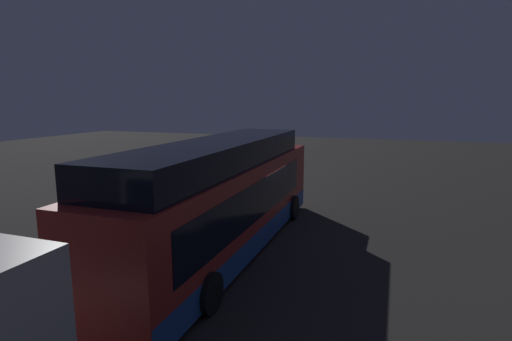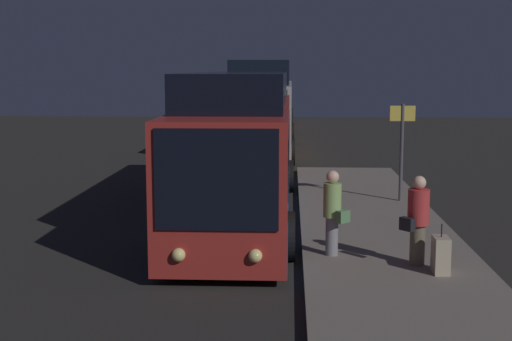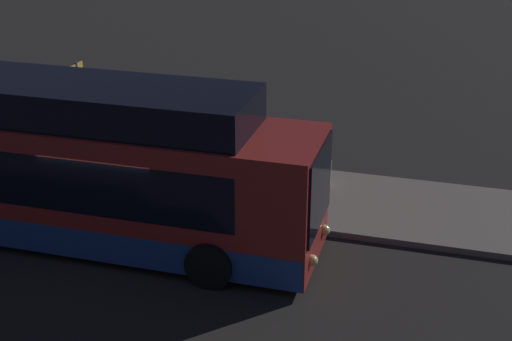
{
  "view_description": "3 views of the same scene",
  "coord_description": "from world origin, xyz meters",
  "px_view_note": "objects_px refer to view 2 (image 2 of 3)",
  "views": [
    {
      "loc": [
        -13.37,
        -5.02,
        4.93
      ],
      "look_at": [
        2.91,
        0.69,
        1.89
      ],
      "focal_mm": 28.0,
      "sensor_mm": 36.0,
      "label": 1
    },
    {
      "loc": [
        16.33,
        1.35,
        3.82
      ],
      "look_at": [
        2.91,
        0.69,
        1.89
      ],
      "focal_mm": 50.0,
      "sensor_mm": 36.0,
      "label": 2
    },
    {
      "loc": [
        6.76,
        -12.81,
        8.06
      ],
      "look_at": [
        2.91,
        0.69,
        1.89
      ],
      "focal_mm": 50.0,
      "sensor_mm": 36.0,
      "label": 3
    }
  ],
  "objects_px": {
    "passenger_waiting": "(418,218)",
    "bus_third": "(272,100)",
    "passenger_boarding": "(333,210)",
    "sign_post": "(402,141)",
    "bus_lead": "(242,152)",
    "bus_second": "(263,112)",
    "suitcase": "(441,255)"
  },
  "relations": [
    {
      "from": "bus_third",
      "to": "passenger_waiting",
      "type": "height_order",
      "value": "bus_third"
    },
    {
      "from": "sign_post",
      "to": "bus_second",
      "type": "bearing_deg",
      "value": -161.05
    },
    {
      "from": "passenger_waiting",
      "to": "bus_lead",
      "type": "bearing_deg",
      "value": -4.34
    },
    {
      "from": "passenger_boarding",
      "to": "suitcase",
      "type": "bearing_deg",
      "value": 103.29
    },
    {
      "from": "passenger_boarding",
      "to": "passenger_waiting",
      "type": "distance_m",
      "value": 1.66
    },
    {
      "from": "suitcase",
      "to": "sign_post",
      "type": "height_order",
      "value": "sign_post"
    },
    {
      "from": "bus_second",
      "to": "passenger_boarding",
      "type": "relative_size",
      "value": 7.47
    },
    {
      "from": "bus_second",
      "to": "bus_lead",
      "type": "bearing_deg",
      "value": -0.0
    },
    {
      "from": "passenger_waiting",
      "to": "suitcase",
      "type": "bearing_deg",
      "value": 172.78
    },
    {
      "from": "bus_third",
      "to": "passenger_boarding",
      "type": "xyz_separation_m",
      "value": [
        32.78,
        2.09,
        -0.66
      ]
    },
    {
      "from": "passenger_boarding",
      "to": "bus_third",
      "type": "bearing_deg",
      "value": -131.47
    },
    {
      "from": "passenger_boarding",
      "to": "passenger_waiting",
      "type": "xyz_separation_m",
      "value": [
        0.63,
        1.54,
        -0.01
      ]
    },
    {
      "from": "bus_lead",
      "to": "passenger_boarding",
      "type": "height_order",
      "value": "bus_lead"
    },
    {
      "from": "suitcase",
      "to": "bus_third",
      "type": "bearing_deg",
      "value": -173.33
    },
    {
      "from": "passenger_waiting",
      "to": "sign_post",
      "type": "bearing_deg",
      "value": -45.94
    },
    {
      "from": "bus_third",
      "to": "passenger_waiting",
      "type": "xyz_separation_m",
      "value": [
        33.41,
        3.63,
        -0.67
      ]
    },
    {
      "from": "bus_third",
      "to": "passenger_waiting",
      "type": "distance_m",
      "value": 33.62
    },
    {
      "from": "bus_third",
      "to": "passenger_boarding",
      "type": "height_order",
      "value": "bus_third"
    },
    {
      "from": "passenger_waiting",
      "to": "bus_third",
      "type": "bearing_deg",
      "value": -33.75
    },
    {
      "from": "passenger_boarding",
      "to": "suitcase",
      "type": "xyz_separation_m",
      "value": [
        1.15,
        1.87,
        -0.58
      ]
    },
    {
      "from": "bus_second",
      "to": "sign_post",
      "type": "xyz_separation_m",
      "value": [
        12.58,
        4.32,
        -0.03
      ]
    },
    {
      "from": "bus_lead",
      "to": "sign_post",
      "type": "relative_size",
      "value": 4.63
    },
    {
      "from": "bus_third",
      "to": "passenger_boarding",
      "type": "distance_m",
      "value": 32.86
    },
    {
      "from": "bus_second",
      "to": "passenger_waiting",
      "type": "relative_size",
      "value": 7.46
    },
    {
      "from": "bus_lead",
      "to": "sign_post",
      "type": "distance_m",
      "value": 4.59
    },
    {
      "from": "bus_lead",
      "to": "bus_third",
      "type": "relative_size",
      "value": 1.09
    },
    {
      "from": "passenger_waiting",
      "to": "bus_second",
      "type": "bearing_deg",
      "value": -29.23
    },
    {
      "from": "passenger_boarding",
      "to": "suitcase",
      "type": "height_order",
      "value": "passenger_boarding"
    },
    {
      "from": "bus_second",
      "to": "suitcase",
      "type": "relative_size",
      "value": 13.93
    },
    {
      "from": "bus_lead",
      "to": "bus_second",
      "type": "relative_size",
      "value": 0.99
    },
    {
      "from": "passenger_waiting",
      "to": "suitcase",
      "type": "relative_size",
      "value": 1.87
    },
    {
      "from": "bus_second",
      "to": "passenger_boarding",
      "type": "distance_m",
      "value": 18.68
    }
  ]
}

